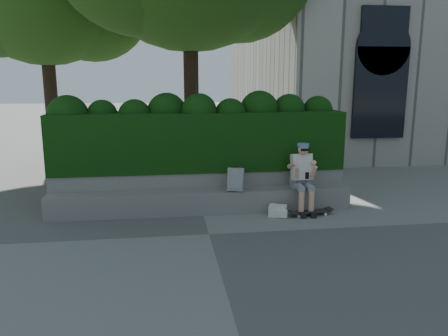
{
  "coord_description": "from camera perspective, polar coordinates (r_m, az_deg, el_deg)",
  "views": [
    {
      "loc": [
        -0.72,
        -7.09,
        2.66
      ],
      "look_at": [
        0.4,
        1.0,
        0.95
      ],
      "focal_mm": 35.0,
      "sensor_mm": 36.0,
      "label": 1
    }
  ],
  "objects": [
    {
      "name": "planter_wall",
      "position": [
        9.14,
        -3.11,
        -2.68
      ],
      "size": [
        6.0,
        0.5,
        0.75
      ],
      "primitive_type": "cube",
      "color": "gray",
      "rests_on": "ground"
    },
    {
      "name": "bench_ledge",
      "position": [
        8.72,
        -2.84,
        -4.41
      ],
      "size": [
        6.0,
        0.45,
        0.45
      ],
      "primitive_type": "cube",
      "color": "gray",
      "rests_on": "ground"
    },
    {
      "name": "backpack_plaid",
      "position": [
        8.59,
        1.55,
        -1.51
      ],
      "size": [
        0.35,
        0.25,
        0.46
      ],
      "primitive_type": "cube",
      "rotation": [
        0.0,
        0.0,
        -0.29
      ],
      "color": "#9E9EA2",
      "rests_on": "bench_ledge"
    },
    {
      "name": "ground",
      "position": [
        7.61,
        -1.97,
        -8.64
      ],
      "size": [
        80.0,
        80.0,
        0.0
      ],
      "primitive_type": "plane",
      "color": "slate",
      "rests_on": "ground"
    },
    {
      "name": "hedge",
      "position": [
        9.17,
        -3.3,
        3.58
      ],
      "size": [
        6.0,
        1.0,
        1.2
      ],
      "primitive_type": "cube",
      "color": "black",
      "rests_on": "planter_wall"
    },
    {
      "name": "person",
      "position": [
        8.81,
        10.19,
        -0.88
      ],
      "size": [
        0.4,
        0.76,
        1.38
      ],
      "color": "gray",
      "rests_on": "ground"
    },
    {
      "name": "skateboard",
      "position": [
        8.74,
        11.21,
        -5.64
      ],
      "size": [
        0.83,
        0.3,
        0.09
      ],
      "rotation": [
        0.0,
        0.0,
        0.13
      ],
      "color": "black",
      "rests_on": "ground"
    },
    {
      "name": "backpack_ground",
      "position": [
        8.59,
        7.03,
        -5.56
      ],
      "size": [
        0.4,
        0.34,
        0.22
      ],
      "primitive_type": "cube",
      "rotation": [
        0.0,
        0.0,
        -0.38
      ],
      "color": "silver",
      "rests_on": "ground"
    }
  ]
}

